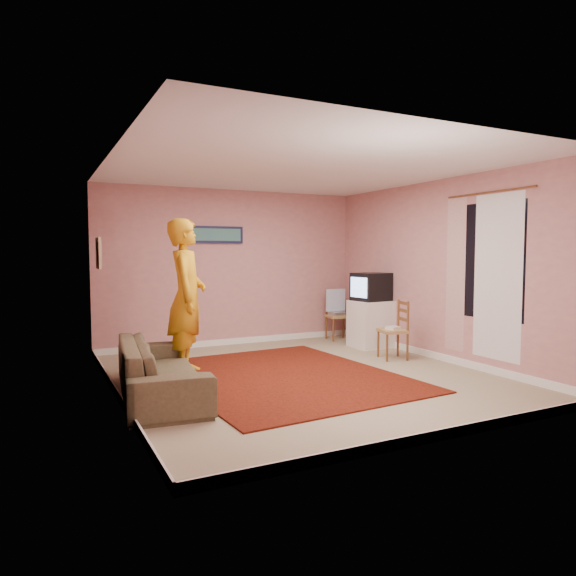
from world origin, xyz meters
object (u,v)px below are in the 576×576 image
chair_a (339,310)px  chair_b (393,323)px  crt_tv (371,287)px  person (187,297)px  sofa (161,369)px  tv_cabinet (371,324)px

chair_a → chair_b: 1.78m
crt_tv → chair_a: crt_tv is taller
crt_tv → person: (-3.21, -0.50, -0.00)m
sofa → chair_a: bearing=-52.3°
crt_tv → person: bearing=-178.0°
chair_a → tv_cabinet: bearing=-76.3°
sofa → person: person is taller
chair_a → crt_tv: bearing=-76.7°
chair_a → chair_b: bearing=-88.2°
crt_tv → person: size_ratio=0.29×
chair_a → sofa: bearing=-141.2°
tv_cabinet → chair_b: size_ratio=1.65×
sofa → person: (0.54, 0.87, 0.69)m
tv_cabinet → sofa: tv_cabinet is taller
sofa → chair_b: bearing=-76.2°
crt_tv → chair_a: bearing=88.8°
sofa → person: bearing=-25.2°
crt_tv → person: person is taller
chair_b → person: person is taller
tv_cabinet → chair_b: (-0.27, -0.92, 0.14)m
tv_cabinet → crt_tv: crt_tv is taller
crt_tv → sofa: bearing=-166.8°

